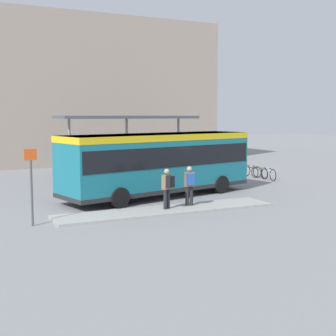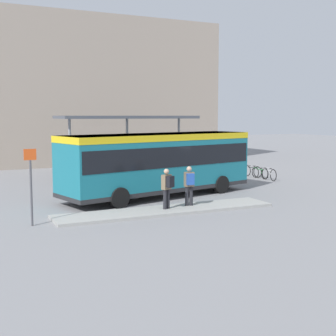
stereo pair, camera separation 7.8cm
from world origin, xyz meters
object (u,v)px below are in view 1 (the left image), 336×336
object	(u,v)px
pedestrian_waiting	(190,183)
bicycle_green	(260,173)
platform_sign	(31,183)
city_bus	(159,160)
bicycle_black	(252,171)
bicycle_white	(269,174)
pedestrian_companion	(168,186)
potted_planter_near_shelter	(106,175)

from	to	relation	value
pedestrian_waiting	bicycle_green	distance (m)	10.90
platform_sign	pedestrian_waiting	bearing A→B (deg)	3.39
pedestrian_waiting	platform_sign	size ratio (longest dim) A/B	0.61
city_bus	bicycle_black	distance (m)	9.68
bicycle_white	bicycle_black	distance (m)	1.77
pedestrian_companion	city_bus	bearing A→B (deg)	-42.51
potted_planter_near_shelter	platform_sign	size ratio (longest dim) A/B	0.46
bicycle_white	bicycle_green	distance (m)	0.89
bicycle_white	bicycle_black	world-z (taller)	bicycle_white
bicycle_black	platform_sign	world-z (taller)	platform_sign
bicycle_white	potted_planter_near_shelter	distance (m)	10.16
bicycle_green	bicycle_black	xyz separation A→B (m)	(0.02, 0.89, 0.02)
pedestrian_waiting	bicycle_white	xyz separation A→B (m)	(8.64, 5.78, -0.72)
bicycle_white	bicycle_black	bearing A→B (deg)	7.86
pedestrian_waiting	city_bus	bearing A→B (deg)	11.98
pedestrian_waiting	pedestrian_companion	world-z (taller)	pedestrian_waiting
platform_sign	city_bus	bearing A→B (deg)	28.85
city_bus	potted_planter_near_shelter	distance (m)	4.40
pedestrian_companion	potted_planter_near_shelter	distance (m)	7.53
pedestrian_companion	platform_sign	world-z (taller)	platform_sign
pedestrian_waiting	bicycle_black	distance (m)	11.48
potted_planter_near_shelter	platform_sign	distance (m)	9.35
potted_planter_near_shelter	bicycle_green	bearing A→B (deg)	-3.59
bicycle_white	bicycle_black	xyz separation A→B (m)	(-0.02, 1.77, -0.00)
pedestrian_waiting	bicycle_black	world-z (taller)	pedestrian_waiting
bicycle_green	bicycle_white	bearing A→B (deg)	179.60
bicycle_green	platform_sign	distance (m)	16.85
pedestrian_companion	bicycle_white	size ratio (longest dim) A/B	0.97
pedestrian_companion	platform_sign	xyz separation A→B (m)	(-5.50, -0.17, 0.47)
city_bus	bicycle_black	size ratio (longest dim) A/B	6.08
pedestrian_waiting	platform_sign	world-z (taller)	platform_sign
bicycle_white	potted_planter_near_shelter	bearing A→B (deg)	88.78
bicycle_white	platform_sign	bearing A→B (deg)	119.34
bicycle_black	bicycle_green	bearing A→B (deg)	169.45
bicycle_white	bicycle_green	size ratio (longest dim) A/B	1.07
pedestrian_waiting	bicycle_green	size ratio (longest dim) A/B	1.05
potted_planter_near_shelter	platform_sign	world-z (taller)	platform_sign
bicycle_white	pedestrian_waiting	bearing A→B (deg)	131.14
pedestrian_companion	bicycle_green	size ratio (longest dim) A/B	1.03
bicycle_black	potted_planter_near_shelter	distance (m)	10.03
bicycle_green	platform_sign	xyz separation A→B (m)	(-15.25, -7.06, 1.21)
bicycle_white	platform_sign	distance (m)	16.53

